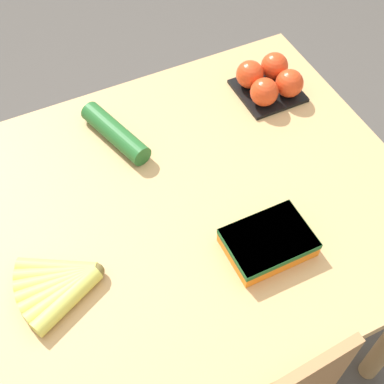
# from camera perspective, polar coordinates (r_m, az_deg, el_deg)

# --- Properties ---
(ground_plane) EXTENTS (12.00, 12.00, 0.00)m
(ground_plane) POSITION_cam_1_polar(r_m,az_deg,el_deg) (1.94, 0.00, -14.24)
(ground_plane) COLOR #4C4742
(dining_table) EXTENTS (1.05, 0.91, 0.77)m
(dining_table) POSITION_cam_1_polar(r_m,az_deg,el_deg) (1.37, 0.00, -3.75)
(dining_table) COLOR tan
(dining_table) RESTS_ON ground_plane
(banana_bunch) EXTENTS (0.19, 0.19, 0.04)m
(banana_bunch) POSITION_cam_1_polar(r_m,az_deg,el_deg) (1.16, -13.88, -9.59)
(banana_bunch) COLOR brown
(banana_bunch) RESTS_ON dining_table
(tomato_pack) EXTENTS (0.17, 0.17, 0.09)m
(tomato_pack) POSITION_cam_1_polar(r_m,az_deg,el_deg) (1.51, 8.24, 11.69)
(tomato_pack) COLOR black
(tomato_pack) RESTS_ON dining_table
(carrot_bag) EXTENTS (0.19, 0.13, 0.04)m
(carrot_bag) POSITION_cam_1_polar(r_m,az_deg,el_deg) (1.19, 8.14, -5.24)
(carrot_bag) COLOR orange
(carrot_bag) RESTS_ON dining_table
(cucumber_near) EXTENTS (0.12, 0.23, 0.05)m
(cucumber_near) POSITION_cam_1_polar(r_m,az_deg,el_deg) (1.38, -8.18, 6.26)
(cucumber_near) COLOR #236028
(cucumber_near) RESTS_ON dining_table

